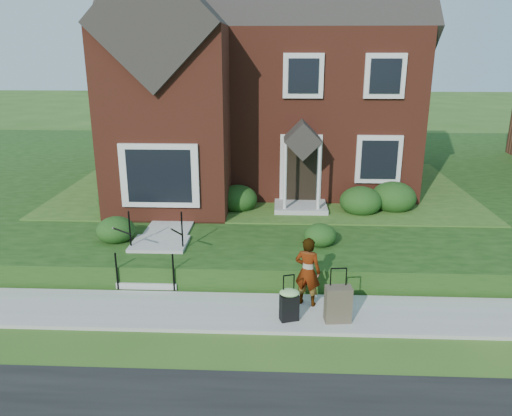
# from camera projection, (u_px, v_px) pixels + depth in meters

# --- Properties ---
(ground) EXTENTS (120.00, 120.00, 0.00)m
(ground) POSITION_uv_depth(u_px,v_px,m) (253.00, 314.00, 10.54)
(ground) COLOR #2D5119
(ground) RESTS_ON ground
(sidewalk) EXTENTS (60.00, 1.60, 0.08)m
(sidewalk) POSITION_uv_depth(u_px,v_px,m) (253.00, 312.00, 10.53)
(sidewalk) COLOR #9E9B93
(sidewalk) RESTS_ON ground
(terrace) EXTENTS (44.00, 20.00, 0.60)m
(terrace) POSITION_uv_depth(u_px,v_px,m) (362.00, 177.00, 20.66)
(terrace) COLOR #17360E
(terrace) RESTS_ON ground
(walkway) EXTENTS (1.20, 6.00, 0.06)m
(walkway) POSITION_uv_depth(u_px,v_px,m) (180.00, 211.00, 15.22)
(walkway) COLOR #9E9B93
(walkway) RESTS_ON terrace
(main_house) EXTENTS (10.40, 10.20, 9.40)m
(main_house) POSITION_uv_depth(u_px,v_px,m) (260.00, 52.00, 18.11)
(main_house) COLOR maroon
(main_house) RESTS_ON terrace
(front_steps) EXTENTS (1.40, 2.02, 1.50)m
(front_steps) POSITION_uv_depth(u_px,v_px,m) (155.00, 257.00, 12.26)
(front_steps) COLOR #9E9B93
(front_steps) RESTS_ON ground
(foundation_shrubs) EXTENTS (9.81, 4.17, 1.01)m
(foundation_shrubs) POSITION_uv_depth(u_px,v_px,m) (261.00, 200.00, 14.95)
(foundation_shrubs) COLOR black
(foundation_shrubs) RESTS_ON terrace
(woman) EXTENTS (0.65, 0.53, 1.53)m
(woman) POSITION_uv_depth(u_px,v_px,m) (308.00, 272.00, 10.58)
(woman) COLOR #999999
(woman) RESTS_ON sidewalk
(suitcase_black) EXTENTS (0.49, 0.44, 0.98)m
(suitcase_black) POSITION_uv_depth(u_px,v_px,m) (289.00, 303.00, 10.05)
(suitcase_black) COLOR black
(suitcase_black) RESTS_ON sidewalk
(suitcase_olive) EXTENTS (0.55, 0.34, 1.13)m
(suitcase_olive) POSITION_uv_depth(u_px,v_px,m) (338.00, 304.00, 10.02)
(suitcase_olive) COLOR #4E4434
(suitcase_olive) RESTS_ON sidewalk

